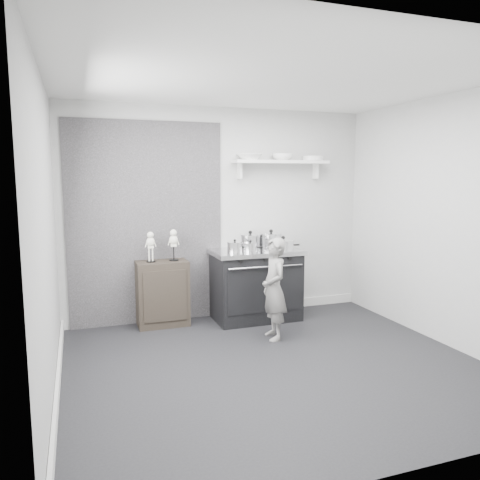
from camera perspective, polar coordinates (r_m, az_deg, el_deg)
name	(u,v)px	position (r m, az deg, el deg)	size (l,w,h in m)	color
ground	(275,365)	(4.74, 4.23, -14.99)	(4.00, 4.00, 0.00)	black
room_shell	(261,197)	(4.48, 2.63, 5.27)	(4.02, 3.62, 2.71)	#B7B7B5
wall_shelf	(281,163)	(6.23, 5.01, 9.37)	(1.30, 0.26, 0.24)	white
stove	(256,284)	(6.04, 1.92, -5.39)	(1.13, 0.70, 0.91)	black
side_cabinet	(162,293)	(5.87, -9.43, -6.43)	(0.62, 0.36, 0.80)	black
child	(274,289)	(5.30, 4.18, -5.95)	(0.42, 0.28, 1.15)	slate
pot_front_left	(235,247)	(5.73, -0.63, -0.85)	(0.28, 0.19, 0.16)	silver
pot_back_left	(250,241)	(6.06, 1.26, -0.13)	(0.37, 0.28, 0.23)	silver
pot_back_right	(271,240)	(6.11, 3.80, -0.03)	(0.38, 0.29, 0.24)	silver
pot_front_right	(283,245)	(5.91, 5.28, -0.60)	(0.37, 0.28, 0.18)	silver
pot_front_center	(250,247)	(5.76, 1.27, -0.89)	(0.25, 0.16, 0.14)	silver
skeleton_full	(151,245)	(5.73, -10.85, -0.55)	(0.12, 0.08, 0.42)	white
skeleton_torso	(174,243)	(5.78, -8.10, -0.32)	(0.12, 0.08, 0.44)	white
bowl_large	(250,157)	(6.06, 1.17, 10.10)	(0.31, 0.31, 0.08)	white
bowl_small	(282,157)	(6.24, 5.20, 10.04)	(0.27, 0.27, 0.08)	white
plate_stack	(313,158)	(6.43, 8.91, 9.81)	(0.28, 0.28, 0.06)	silver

